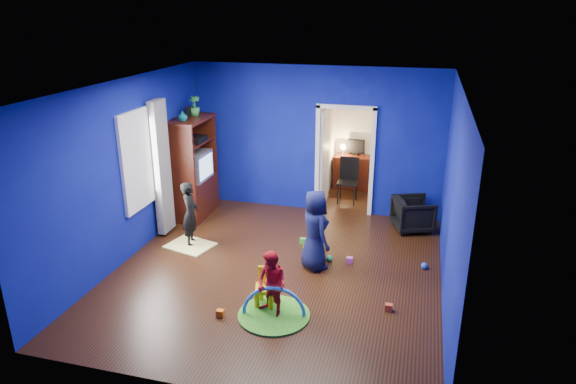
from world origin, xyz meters
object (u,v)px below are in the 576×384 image
(tv_armoire, at_px, (193,168))
(play_mat, at_px, (274,315))
(child_black, at_px, (190,214))
(vase, at_px, (183,116))
(kid_chair, at_px, (266,290))
(armchair, at_px, (413,214))
(child_navy, at_px, (315,230))
(hopper_ball, at_px, (314,249))
(crt_tv, at_px, (195,166))
(toddler_red, at_px, (272,284))
(folding_chair, at_px, (348,182))
(study_desk, at_px, (354,172))

(tv_armoire, bearing_deg, play_mat, -50.38)
(child_black, distance_m, tv_armoire, 1.44)
(vase, relative_size, kid_chair, 0.38)
(armchair, height_order, play_mat, armchair)
(child_navy, height_order, kid_chair, child_navy)
(tv_armoire, height_order, hopper_ball, tv_armoire)
(crt_tv, relative_size, play_mat, 0.72)
(armchair, xyz_separation_m, kid_chair, (-1.88, -3.17, -0.06))
(play_mat, bearing_deg, toddler_red, 146.33)
(armchair, bearing_deg, kid_chair, 128.66)
(child_black, height_order, folding_chair, child_black)
(tv_armoire, height_order, crt_tv, tv_armoire)
(child_black, relative_size, hopper_ball, 2.97)
(child_black, relative_size, kid_chair, 2.29)
(armchair, relative_size, hopper_ball, 1.77)
(child_black, height_order, hopper_ball, child_black)
(child_black, height_order, child_navy, child_navy)
(hopper_ball, height_order, play_mat, hopper_ball)
(toddler_red, relative_size, vase, 4.98)
(tv_armoire, bearing_deg, armchair, 4.69)
(tv_armoire, xyz_separation_m, crt_tv, (0.04, 0.00, 0.04))
(child_black, bearing_deg, child_navy, -111.81)
(crt_tv, bearing_deg, child_black, -69.96)
(child_navy, relative_size, play_mat, 1.33)
(child_navy, height_order, folding_chair, child_navy)
(folding_chair, bearing_deg, child_navy, -91.24)
(child_black, height_order, crt_tv, crt_tv)
(child_black, xyz_separation_m, hopper_ball, (2.20, -0.03, -0.38))
(child_navy, distance_m, folding_chair, 3.01)
(toddler_red, bearing_deg, folding_chair, 112.81)
(toddler_red, xyz_separation_m, tv_armoire, (-2.49, 3.02, 0.51))
(study_desk, distance_m, folding_chair, 0.96)
(vase, distance_m, crt_tv, 1.08)
(toddler_red, distance_m, tv_armoire, 3.95)
(child_navy, bearing_deg, folding_chair, -40.22)
(crt_tv, bearing_deg, child_navy, -29.87)
(armchair, relative_size, study_desk, 0.78)
(hopper_ball, bearing_deg, play_mat, -96.09)
(vase, bearing_deg, folding_chair, 31.76)
(kid_chair, relative_size, study_desk, 0.57)
(child_black, height_order, play_mat, child_black)
(toddler_red, height_order, vase, vase)
(armchair, xyz_separation_m, crt_tv, (-4.18, -0.35, 0.71))
(toddler_red, xyz_separation_m, crt_tv, (-2.45, 3.02, 0.55))
(play_mat, distance_m, folding_chair, 4.52)
(study_desk, bearing_deg, folding_chair, -90.00)
(kid_chair, bearing_deg, toddler_red, -68.87)
(kid_chair, relative_size, folding_chair, 0.54)
(folding_chair, bearing_deg, vase, -148.24)
(play_mat, relative_size, study_desk, 1.11)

